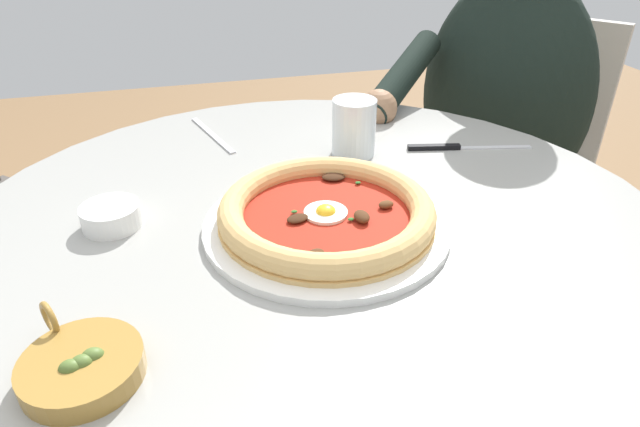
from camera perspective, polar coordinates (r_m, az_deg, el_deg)
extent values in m
cylinder|color=#999993|center=(0.71, -0.64, -1.65)|extent=(0.95, 0.95, 0.03)
cylinder|color=gray|center=(0.95, -0.51, -19.90)|extent=(0.11, 0.11, 0.68)
cylinder|color=white|center=(0.69, 0.69, -1.14)|extent=(0.31, 0.31, 0.01)
cylinder|color=#E0B26B|center=(0.69, 0.70, -0.57)|extent=(0.27, 0.27, 0.01)
torus|color=#E0B26B|center=(0.68, 0.70, 0.37)|extent=(0.27, 0.27, 0.03)
cylinder|color=#A82314|center=(0.69, 0.70, -0.21)|extent=(0.25, 0.25, 0.00)
cylinder|color=white|center=(0.68, 0.60, 0.10)|extent=(0.06, 0.06, 0.00)
ellipsoid|color=yellow|center=(0.68, 0.61, 0.24)|extent=(0.02, 0.02, 0.02)
ellipsoid|color=#4C2D19|center=(0.60, -0.46, -4.31)|extent=(0.03, 0.02, 0.01)
ellipsoid|color=brown|center=(0.70, 6.92, 0.94)|extent=(0.02, 0.02, 0.01)
ellipsoid|color=#3D2314|center=(0.67, -2.37, -0.52)|extent=(0.03, 0.03, 0.01)
ellipsoid|color=#4C2D19|center=(0.67, 4.38, -0.32)|extent=(0.02, 0.03, 0.01)
ellipsoid|color=#3D2314|center=(0.77, 1.42, 3.86)|extent=(0.04, 0.03, 0.01)
ellipsoid|color=#2D6B28|center=(0.75, 3.99, 3.24)|extent=(0.01, 0.01, 0.00)
ellipsoid|color=#2D6B28|center=(0.67, 3.26, -0.60)|extent=(0.01, 0.01, 0.00)
ellipsoid|color=#2D6B28|center=(0.68, -2.71, 0.20)|extent=(0.01, 0.01, 0.00)
cylinder|color=silver|center=(0.88, 3.56, 8.98)|extent=(0.07, 0.07, 0.09)
cylinder|color=silver|center=(0.89, 3.51, 7.38)|extent=(0.06, 0.06, 0.04)
cube|color=silver|center=(0.96, 17.86, 6.59)|extent=(0.12, 0.03, 0.00)
cube|color=black|center=(0.93, 11.83, 6.81)|extent=(0.09, 0.03, 0.01)
cylinder|color=white|center=(0.74, -21.00, -0.24)|extent=(0.07, 0.07, 0.03)
cylinder|color=olive|center=(0.74, -21.11, 0.24)|extent=(0.06, 0.06, 0.01)
cylinder|color=olive|center=(0.54, -23.60, -14.55)|extent=(0.11, 0.11, 0.02)
torus|color=olive|center=(0.57, -26.44, -9.74)|extent=(0.02, 0.03, 0.03)
ellipsoid|color=#516B2D|center=(0.53, -23.62, -14.16)|extent=(0.02, 0.02, 0.02)
ellipsoid|color=#516B2D|center=(0.53, -22.64, -13.63)|extent=(0.02, 0.02, 0.02)
ellipsoid|color=#516B2D|center=(0.53, -24.64, -14.51)|extent=(0.02, 0.02, 0.02)
cube|color=#BCBCC1|center=(0.98, -11.20, 8.09)|extent=(0.06, 0.18, 0.00)
cube|color=#282833|center=(1.49, 15.58, -6.34)|extent=(0.43, 0.44, 0.45)
ellipsoid|color=black|center=(1.27, 18.66, 11.45)|extent=(0.40, 0.42, 0.52)
cylinder|color=black|center=(1.12, 8.60, 13.97)|extent=(0.23, 0.22, 0.14)
sphere|color=#936B4C|center=(1.04, 6.14, 10.90)|extent=(0.07, 0.07, 0.07)
cube|color=beige|center=(1.41, 17.66, 2.09)|extent=(0.55, 0.55, 0.02)
cube|color=beige|center=(1.50, 21.54, 11.53)|extent=(0.24, 0.29, 0.38)
cylinder|color=#B7B2A8|center=(1.45, 7.15, -6.50)|extent=(0.02, 0.02, 0.44)
cylinder|color=#B7B2A8|center=(1.36, 20.32, -11.62)|extent=(0.02, 0.02, 0.44)
cylinder|color=#B7B2A8|center=(1.72, 13.20, -0.64)|extent=(0.02, 0.02, 0.44)
cylinder|color=#B7B2A8|center=(1.65, 24.37, -4.49)|extent=(0.02, 0.02, 0.44)
cylinder|color=#4C4742|center=(1.43, -19.17, -8.58)|extent=(0.02, 0.02, 0.46)
cylinder|color=#4C4742|center=(1.68, -28.21, -4.39)|extent=(0.02, 0.02, 0.46)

